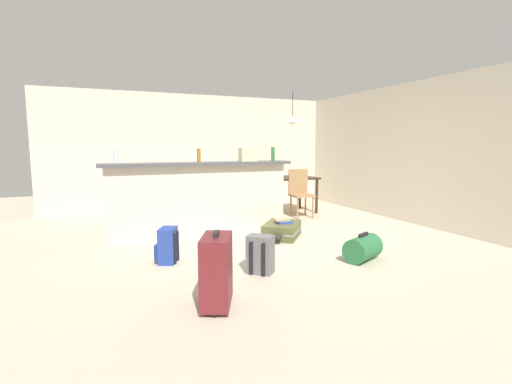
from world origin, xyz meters
TOP-DOWN VIEW (x-y plane):
  - ground_plane at (0.00, 0.00)m, footprint 13.00×13.00m
  - wall_back at (0.00, 3.05)m, footprint 6.60×0.10m
  - wall_right at (3.05, 0.30)m, footprint 0.10×6.00m
  - partition_half_wall at (-0.67, 0.47)m, footprint 2.80×0.20m
  - bar_countertop at (-0.67, 0.47)m, footprint 2.96×0.40m
  - bottle_clear at (-1.88, 0.56)m, footprint 0.06×0.06m
  - bottle_amber at (-0.67, 0.54)m, footprint 0.06×0.06m
  - bottle_green at (0.56, 0.42)m, footprint 0.06×0.06m
  - grocery_bag at (0.11, 0.44)m, footprint 0.26×0.18m
  - dining_table at (1.49, 1.63)m, footprint 1.10×0.80m
  - dining_chair_near_partition at (1.48, 1.09)m, footprint 0.43×0.43m
  - pendant_lamp at (1.57, 1.60)m, footprint 0.34×0.34m
  - suitcase_flat_olive at (0.41, -0.21)m, footprint 0.82×0.85m
  - backpack_grey at (-0.53, -1.52)m, footprint 0.34×0.34m
  - duffel_bag_green at (0.79, -1.61)m, footprint 0.56×0.47m
  - backpack_blue at (-1.40, -0.75)m, footprint 0.31×0.33m
  - suitcase_upright_maroon at (-1.22, -2.16)m, footprint 0.40×0.50m
  - book_stack at (0.43, -0.22)m, footprint 0.26×0.23m

SIDE VIEW (x-z plane):
  - ground_plane at x=0.00m, z-range -0.05..0.00m
  - suitcase_flat_olive at x=0.41m, z-range 0.00..0.22m
  - duffel_bag_green at x=0.79m, z-range -0.02..0.32m
  - backpack_grey at x=-0.53m, z-range -0.01..0.41m
  - backpack_blue at x=-1.40m, z-range -0.01..0.41m
  - book_stack at x=0.43m, z-range 0.22..0.28m
  - suitcase_upright_maroon at x=-1.22m, z-range 0.00..0.67m
  - dining_chair_near_partition at x=1.48m, z-range 0.05..0.98m
  - partition_half_wall at x=-0.67m, z-range 0.00..1.09m
  - dining_table at x=1.49m, z-range 0.28..1.02m
  - bar_countertop at x=-0.67m, z-range 1.09..1.14m
  - bottle_clear at x=-1.88m, z-range 1.14..1.34m
  - bottle_amber at x=-0.67m, z-range 1.14..1.35m
  - grocery_bag at x=0.11m, z-range 1.14..1.36m
  - wall_back at x=0.00m, z-range 0.00..2.50m
  - wall_right at x=3.05m, z-range 0.00..2.50m
  - bottle_green at x=0.56m, z-range 1.14..1.36m
  - pendant_lamp at x=1.57m, z-range 1.58..2.27m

